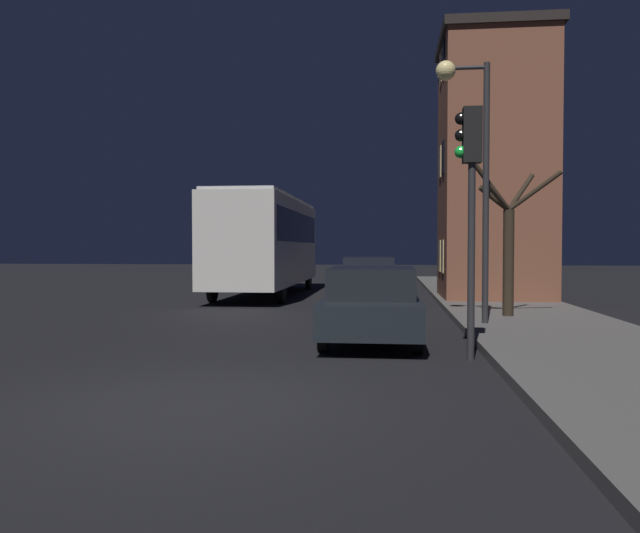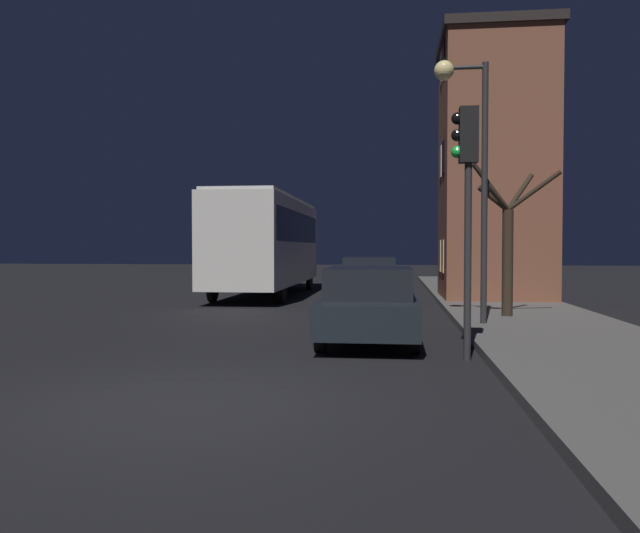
# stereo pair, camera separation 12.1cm
# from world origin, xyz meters

# --- Properties ---
(ground_plane) EXTENTS (120.00, 120.00, 0.00)m
(ground_plane) POSITION_xyz_m (0.00, 0.00, 0.00)
(ground_plane) COLOR black
(brick_building) EXTENTS (3.73, 4.13, 8.91)m
(brick_building) POSITION_xyz_m (5.92, 14.64, 4.63)
(brick_building) COLOR brown
(brick_building) RESTS_ON sidewalk
(streetlamp) EXTENTS (1.19, 0.44, 5.86)m
(streetlamp) POSITION_xyz_m (4.13, 7.06, 4.29)
(streetlamp) COLOR #28282B
(streetlamp) RESTS_ON sidewalk
(traffic_light) EXTENTS (0.43, 0.24, 4.12)m
(traffic_light) POSITION_xyz_m (3.68, 3.20, 2.96)
(traffic_light) COLOR #28282B
(traffic_light) RESTS_ON ground
(bare_tree) EXTENTS (2.18, 1.23, 3.76)m
(bare_tree) POSITION_xyz_m (5.31, 8.64, 2.02)
(bare_tree) COLOR #2D2319
(bare_tree) RESTS_ON sidewalk
(bus) EXTENTS (2.58, 10.58, 3.75)m
(bus) POSITION_xyz_m (-2.36, 16.69, 2.23)
(bus) COLOR beige
(bus) RESTS_ON ground
(car_near_lane) EXTENTS (1.83, 4.56, 1.46)m
(car_near_lane) POSITION_xyz_m (2.05, 5.15, 0.75)
(car_near_lane) COLOR black
(car_near_lane) RESTS_ON ground
(car_mid_lane) EXTENTS (1.77, 4.44, 1.54)m
(car_mid_lane) POSITION_xyz_m (1.76, 12.88, 0.79)
(car_mid_lane) COLOR navy
(car_mid_lane) RESTS_ON ground
(car_far_lane) EXTENTS (1.79, 4.53, 1.38)m
(car_far_lane) POSITION_xyz_m (1.83, 22.92, 0.72)
(car_far_lane) COLOR beige
(car_far_lane) RESTS_ON ground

